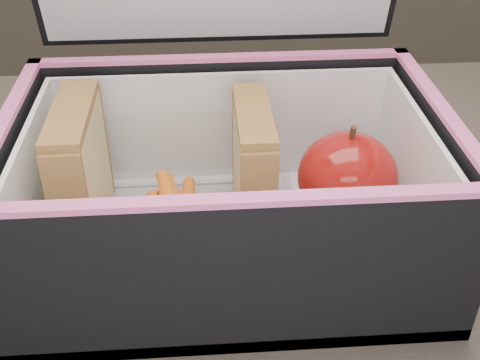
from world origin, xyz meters
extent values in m
cube|color=brown|center=(0.00, 0.00, 0.73)|extent=(1.20, 0.80, 0.03)
cube|color=tan|center=(-0.12, 0.04, 0.82)|extent=(0.01, 0.10, 0.11)
cube|color=#BC6165|center=(-0.12, 0.04, 0.82)|extent=(0.01, 0.10, 0.10)
cube|color=tan|center=(-0.11, 0.04, 0.82)|extent=(0.01, 0.10, 0.11)
cube|color=#8E5E34|center=(-0.12, 0.04, 0.88)|extent=(0.03, 0.10, 0.01)
cube|color=tan|center=(0.01, 0.04, 0.82)|extent=(0.01, 0.10, 0.10)
cube|color=#BC6165|center=(0.02, 0.04, 0.82)|extent=(0.01, 0.09, 0.09)
cube|color=tan|center=(0.03, 0.04, 0.82)|extent=(0.01, 0.10, 0.10)
cube|color=#8E5E34|center=(0.02, 0.04, 0.87)|extent=(0.03, 0.10, 0.01)
cylinder|color=orange|center=(-0.03, 0.05, 0.78)|extent=(0.02, 0.09, 0.01)
cylinder|color=orange|center=(-0.06, 0.02, 0.79)|extent=(0.02, 0.09, 0.01)
cylinder|color=orange|center=(-0.05, 0.03, 0.80)|extent=(0.03, 0.09, 0.01)
cylinder|color=orange|center=(-0.04, 0.03, 0.78)|extent=(0.02, 0.09, 0.01)
cylinder|color=orange|center=(-0.04, 0.04, 0.79)|extent=(0.03, 0.09, 0.01)
cylinder|color=orange|center=(-0.05, 0.01, 0.80)|extent=(0.02, 0.09, 0.01)
cube|color=white|center=(0.10, 0.04, 0.77)|extent=(0.09, 0.09, 0.01)
ellipsoid|color=maroon|center=(0.10, 0.04, 0.81)|extent=(0.09, 0.09, 0.08)
cylinder|color=#412A17|center=(0.10, 0.04, 0.85)|extent=(0.01, 0.01, 0.01)
camera|label=1|loc=(-0.02, -0.36, 1.09)|focal=45.00mm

